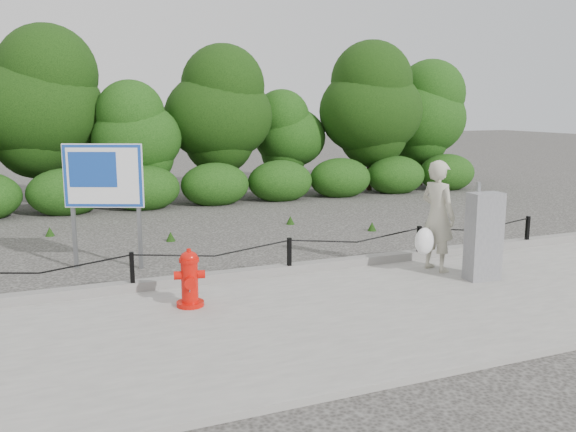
# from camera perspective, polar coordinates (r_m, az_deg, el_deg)

# --- Properties ---
(ground) EXTENTS (90.00, 90.00, 0.00)m
(ground) POSITION_cam_1_polar(r_m,az_deg,el_deg) (9.99, 0.12, -5.87)
(ground) COLOR #2D2B28
(ground) RESTS_ON ground
(sidewalk) EXTENTS (14.00, 4.00, 0.08)m
(sidewalk) POSITION_cam_1_polar(r_m,az_deg,el_deg) (8.26, 5.59, -9.16)
(sidewalk) COLOR gray
(sidewalk) RESTS_ON ground
(curb) EXTENTS (14.00, 0.22, 0.14)m
(curb) POSITION_cam_1_polar(r_m,az_deg,el_deg) (9.99, 0.01, -4.97)
(curb) COLOR slate
(curb) RESTS_ON sidewalk
(chain_barrier) EXTENTS (10.06, 0.06, 0.60)m
(chain_barrier) POSITION_cam_1_polar(r_m,az_deg,el_deg) (9.87, 0.12, -3.32)
(chain_barrier) COLOR black
(chain_barrier) RESTS_ON sidewalk
(treeline) EXTENTS (20.23, 3.85, 4.82)m
(treeline) POSITION_cam_1_polar(r_m,az_deg,el_deg) (18.39, -8.27, 9.50)
(treeline) COLOR black
(treeline) RESTS_ON ground
(fire_hydrant) EXTENTS (0.44, 0.46, 0.80)m
(fire_hydrant) POSITION_cam_1_polar(r_m,az_deg,el_deg) (8.42, -9.19, -5.84)
(fire_hydrant) COLOR red
(fire_hydrant) RESTS_ON sidewalk
(pedestrian) EXTENTS (0.80, 0.75, 1.83)m
(pedestrian) POSITION_cam_1_polar(r_m,az_deg,el_deg) (10.28, 13.76, -0.12)
(pedestrian) COLOR #ACA994
(pedestrian) RESTS_ON sidewalk
(utility_cabinet) EXTENTS (0.54, 0.39, 1.52)m
(utility_cabinet) POSITION_cam_1_polar(r_m,az_deg,el_deg) (9.98, 17.84, -1.83)
(utility_cabinet) COLOR gray
(utility_cabinet) RESTS_ON sidewalk
(advertising_sign) EXTENTS (1.25, 0.61, 2.16)m
(advertising_sign) POSITION_cam_1_polar(r_m,az_deg,el_deg) (10.73, -16.90, 3.11)
(advertising_sign) COLOR slate
(advertising_sign) RESTS_ON ground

